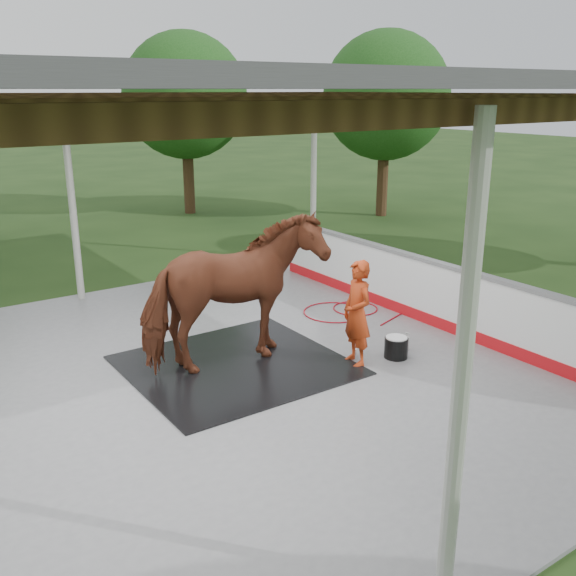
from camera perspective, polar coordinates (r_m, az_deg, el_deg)
ground at (r=9.19m, az=-8.86°, el=-8.74°), size 100.00×100.00×0.00m
concrete_slab at (r=9.18m, az=-8.87°, el=-8.60°), size 12.00×10.00×0.05m
pavilion_structure at (r=8.28m, az=-10.17°, el=16.78°), size 12.60×10.60×4.05m
dasher_board at (r=11.55m, az=11.89°, el=-0.26°), size 0.16×8.00×1.15m
tree_belt at (r=9.22m, az=-10.81°, el=15.67°), size 28.00×28.00×5.80m
rubber_mat at (r=9.66m, az=-4.66°, el=-6.84°), size 3.05×2.86×0.02m
horse at (r=9.26m, az=-4.83°, el=-0.45°), size 2.69×1.31×2.23m
handler at (r=9.48m, az=6.17°, el=-2.24°), size 0.47×0.64×1.60m
wash_bucket at (r=10.00m, az=9.58°, el=-5.19°), size 0.36×0.36×0.33m
soap_bottle_a at (r=10.33m, az=10.47°, el=-4.64°), size 0.14×0.14×0.29m
soap_bottle_b at (r=10.01m, az=5.89°, el=-5.55°), size 0.11×0.11×0.17m
hose_coil at (r=11.95m, az=4.87°, el=-2.04°), size 2.12×1.59×0.02m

